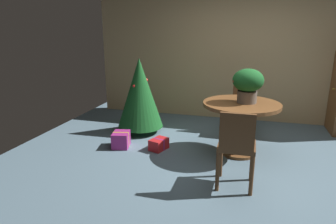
# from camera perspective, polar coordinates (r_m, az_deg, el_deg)

# --- Properties ---
(ground_plane) EXTENTS (6.60, 6.60, 0.00)m
(ground_plane) POSITION_cam_1_polar(r_m,az_deg,el_deg) (4.10, 13.31, -9.92)
(ground_plane) COLOR slate
(back_wall_panel) EXTENTS (6.00, 0.10, 2.60)m
(back_wall_panel) POSITION_cam_1_polar(r_m,az_deg,el_deg) (5.93, 15.20, 10.88)
(back_wall_panel) COLOR tan
(back_wall_panel) RESTS_ON ground_plane
(round_dining_table) EXTENTS (1.07, 1.07, 0.76)m
(round_dining_table) POSITION_cam_1_polar(r_m,az_deg,el_deg) (4.28, 13.80, -1.33)
(round_dining_table) COLOR brown
(round_dining_table) RESTS_ON ground_plane
(flower_vase) EXTENTS (0.42, 0.42, 0.47)m
(flower_vase) POSITION_cam_1_polar(r_m,az_deg,el_deg) (4.19, 15.12, 5.42)
(flower_vase) COLOR #665B51
(flower_vase) RESTS_ON round_dining_table
(wooden_chair_far) EXTENTS (0.41, 0.41, 1.00)m
(wooden_chair_far) POSITION_cam_1_polar(r_m,az_deg,el_deg) (5.21, 14.28, 2.08)
(wooden_chair_far) COLOR brown
(wooden_chair_far) RESTS_ON ground_plane
(wooden_chair_near) EXTENTS (0.41, 0.39, 0.91)m
(wooden_chair_near) POSITION_cam_1_polar(r_m,az_deg,el_deg) (3.33, 13.07, -6.15)
(wooden_chair_near) COLOR brown
(wooden_chair_near) RESTS_ON ground_plane
(holiday_tree) EXTENTS (0.78, 0.78, 1.29)m
(holiday_tree) POSITION_cam_1_polar(r_m,az_deg,el_deg) (5.06, -5.45, 3.67)
(holiday_tree) COLOR brown
(holiday_tree) RESTS_ON ground_plane
(gift_box_purple) EXTENTS (0.29, 0.34, 0.24)m
(gift_box_purple) POSITION_cam_1_polar(r_m,az_deg,el_deg) (4.59, -9.02, -5.27)
(gift_box_purple) COLOR #9E287A
(gift_box_purple) RESTS_ON ground_plane
(gift_box_red) EXTENTS (0.27, 0.33, 0.17)m
(gift_box_red) POSITION_cam_1_polar(r_m,az_deg,el_deg) (4.45, -1.78, -6.21)
(gift_box_red) COLOR red
(gift_box_red) RESTS_ON ground_plane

